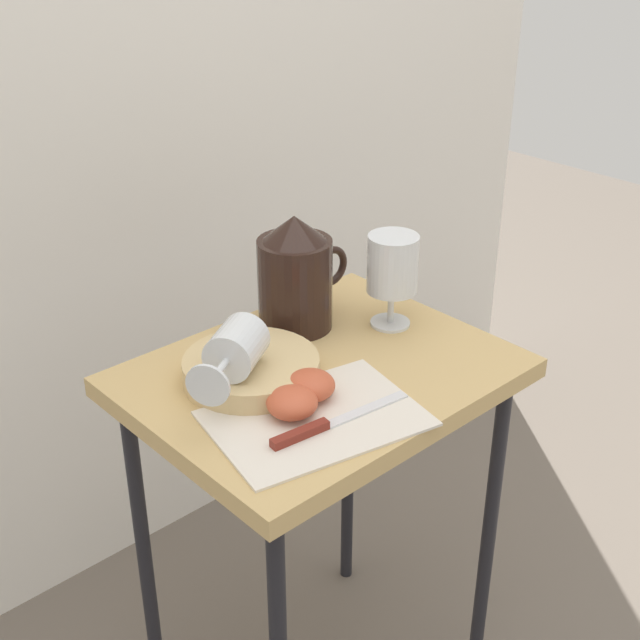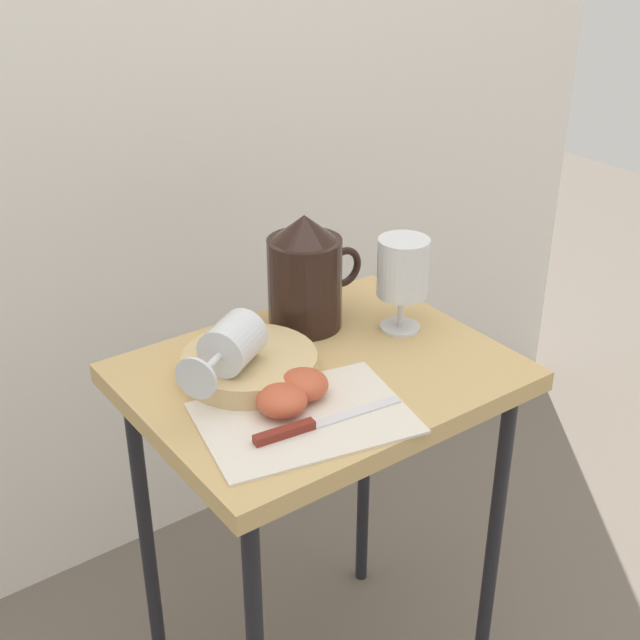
% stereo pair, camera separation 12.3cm
% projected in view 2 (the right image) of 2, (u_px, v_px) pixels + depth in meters
% --- Properties ---
extents(table, '(0.54, 0.42, 0.67)m').
position_uv_depth(table, '(320.00, 411.00, 1.30)').
color(table, tan).
rests_on(table, ground_plane).
extents(linen_napkin, '(0.31, 0.25, 0.00)m').
position_uv_depth(linen_napkin, '(304.00, 418.00, 1.15)').
color(linen_napkin, silver).
rests_on(linen_napkin, table).
extents(basket_tray, '(0.20, 0.20, 0.03)m').
position_uv_depth(basket_tray, '(250.00, 366.00, 1.24)').
color(basket_tray, tan).
rests_on(basket_tray, table).
extents(pitcher, '(0.17, 0.12, 0.19)m').
position_uv_depth(pitcher, '(305.00, 281.00, 1.35)').
color(pitcher, black).
rests_on(pitcher, table).
extents(wine_glass_upright, '(0.08, 0.08, 0.15)m').
position_uv_depth(wine_glass_upright, '(403.00, 272.00, 1.33)').
color(wine_glass_upright, silver).
rests_on(wine_glass_upright, table).
extents(wine_glass_tipped_near, '(0.16, 0.13, 0.07)m').
position_uv_depth(wine_glass_tipped_near, '(231.00, 345.00, 1.19)').
color(wine_glass_tipped_near, silver).
rests_on(wine_glass_tipped_near, basket_tray).
extents(apple_half_left, '(0.07, 0.07, 0.04)m').
position_uv_depth(apple_half_left, '(282.00, 401.00, 1.15)').
color(apple_half_left, '#C15133').
rests_on(apple_half_left, linen_napkin).
extents(apple_half_right, '(0.07, 0.07, 0.04)m').
position_uv_depth(apple_half_right, '(303.00, 384.00, 1.19)').
color(apple_half_right, '#C15133').
rests_on(apple_half_right, linen_napkin).
extents(knife, '(0.22, 0.04, 0.01)m').
position_uv_depth(knife, '(307.00, 426.00, 1.12)').
color(knife, silver).
rests_on(knife, linen_napkin).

